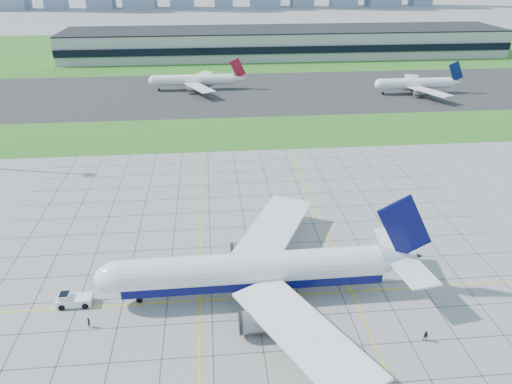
% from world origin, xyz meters
% --- Properties ---
extents(ground, '(1400.00, 1400.00, 0.00)m').
position_xyz_m(ground, '(0.00, 0.00, 0.00)').
color(ground, '#9E9E98').
rests_on(ground, ground).
extents(grass_median, '(700.00, 35.00, 0.04)m').
position_xyz_m(grass_median, '(0.00, 90.00, 0.02)').
color(grass_median, '#286A1E').
rests_on(grass_median, ground).
extents(asphalt_taxiway, '(700.00, 75.00, 0.04)m').
position_xyz_m(asphalt_taxiway, '(0.00, 145.00, 0.03)').
color(asphalt_taxiway, '#383838').
rests_on(asphalt_taxiway, ground).
extents(grass_far, '(700.00, 145.00, 0.04)m').
position_xyz_m(grass_far, '(0.00, 255.00, 0.02)').
color(grass_far, '#286A1E').
rests_on(grass_far, ground).
extents(apron_markings, '(120.00, 130.00, 0.03)m').
position_xyz_m(apron_markings, '(0.43, 11.09, 0.02)').
color(apron_markings, '#474744').
rests_on(apron_markings, ground).
extents(terminal, '(260.00, 43.00, 15.80)m').
position_xyz_m(terminal, '(40.00, 229.87, 7.89)').
color(terminal, '#B7B7B2').
rests_on(terminal, ground).
extents(airliner, '(60.89, 61.73, 19.17)m').
position_xyz_m(airliner, '(0.16, -1.16, 5.24)').
color(airliner, white).
rests_on(airliner, ground).
extents(pushback_tug, '(8.92, 3.20, 2.48)m').
position_xyz_m(pushback_tug, '(-32.69, -0.96, 1.10)').
color(pushback_tug, white).
rests_on(pushback_tug, ground).
extents(crew_near, '(0.57, 0.76, 1.89)m').
position_xyz_m(crew_near, '(-28.65, -7.28, 0.95)').
color(crew_near, black).
rests_on(crew_near, ground).
extents(crew_far, '(1.19, 1.13, 1.94)m').
position_xyz_m(crew_far, '(26.45, -16.03, 0.97)').
color(crew_far, black).
rests_on(crew_far, ground).
extents(distant_jet_1, '(41.71, 42.66, 14.08)m').
position_xyz_m(distant_jet_1, '(-12.76, 151.99, 4.49)').
color(distant_jet_1, white).
rests_on(distant_jet_1, ground).
extents(distant_jet_2, '(37.60, 42.66, 14.08)m').
position_xyz_m(distant_jet_2, '(84.72, 135.70, 4.48)').
color(distant_jet_2, white).
rests_on(distant_jet_2, ground).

